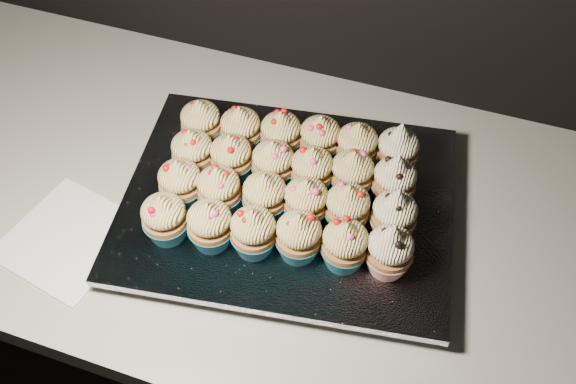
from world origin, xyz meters
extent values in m
cube|color=black|center=(0.00, 1.70, 0.43)|extent=(2.40, 0.60, 0.86)
cube|color=beige|center=(0.00, 1.70, 0.88)|extent=(2.44, 0.64, 0.04)
cube|color=white|center=(-0.41, 1.54, 0.90)|extent=(0.20, 0.20, 0.00)
cube|color=black|center=(-0.12, 1.68, 0.91)|extent=(0.48, 0.39, 0.02)
cube|color=silver|center=(-0.12, 1.68, 0.93)|extent=(0.52, 0.44, 0.01)
cone|color=#186172|center=(-0.26, 1.57, 0.95)|extent=(0.06, 0.06, 0.03)
ellipsoid|color=#EACD76|center=(-0.26, 1.57, 0.99)|extent=(0.06, 0.06, 0.04)
cone|color=#EACD76|center=(-0.26, 1.57, 1.01)|extent=(0.03, 0.03, 0.02)
cone|color=#186172|center=(-0.20, 1.58, 0.95)|extent=(0.06, 0.06, 0.03)
ellipsoid|color=#EACD76|center=(-0.20, 1.58, 0.99)|extent=(0.06, 0.06, 0.04)
cone|color=#EACD76|center=(-0.20, 1.58, 1.01)|extent=(0.03, 0.03, 0.02)
cone|color=#186172|center=(-0.14, 1.59, 0.95)|extent=(0.06, 0.06, 0.03)
ellipsoid|color=#EACD76|center=(-0.14, 1.59, 0.99)|extent=(0.06, 0.06, 0.04)
cone|color=#EACD76|center=(-0.14, 1.59, 1.01)|extent=(0.03, 0.03, 0.02)
cone|color=#186172|center=(-0.08, 1.60, 0.95)|extent=(0.06, 0.06, 0.03)
ellipsoid|color=#EACD76|center=(-0.08, 1.60, 0.99)|extent=(0.06, 0.06, 0.04)
cone|color=#EACD76|center=(-0.08, 1.60, 1.01)|extent=(0.03, 0.03, 0.02)
cone|color=#186172|center=(-0.02, 1.61, 0.95)|extent=(0.06, 0.06, 0.03)
ellipsoid|color=#EACD76|center=(-0.02, 1.61, 0.99)|extent=(0.06, 0.06, 0.04)
cone|color=#EACD76|center=(-0.02, 1.61, 1.01)|extent=(0.03, 0.03, 0.02)
cone|color=#A41617|center=(0.04, 1.62, 0.95)|extent=(0.06, 0.06, 0.03)
ellipsoid|color=#F9E9AF|center=(0.04, 1.62, 0.99)|extent=(0.06, 0.06, 0.04)
cone|color=#F9E9AF|center=(0.04, 1.62, 1.02)|extent=(0.03, 0.03, 0.03)
cone|color=#186172|center=(-0.27, 1.63, 0.95)|extent=(0.06, 0.06, 0.03)
ellipsoid|color=#EACD76|center=(-0.27, 1.63, 0.99)|extent=(0.06, 0.06, 0.04)
cone|color=#EACD76|center=(-0.27, 1.63, 1.01)|extent=(0.03, 0.03, 0.02)
cone|color=#186172|center=(-0.21, 1.64, 0.95)|extent=(0.06, 0.06, 0.03)
ellipsoid|color=#EACD76|center=(-0.21, 1.64, 0.99)|extent=(0.06, 0.06, 0.04)
cone|color=#EACD76|center=(-0.21, 1.64, 1.01)|extent=(0.03, 0.03, 0.02)
cone|color=#186172|center=(-0.15, 1.65, 0.95)|extent=(0.06, 0.06, 0.03)
ellipsoid|color=#EACD76|center=(-0.15, 1.65, 0.99)|extent=(0.06, 0.06, 0.04)
cone|color=#EACD76|center=(-0.15, 1.65, 1.01)|extent=(0.03, 0.03, 0.02)
cone|color=#186172|center=(-0.09, 1.66, 0.95)|extent=(0.06, 0.06, 0.03)
ellipsoid|color=#EACD76|center=(-0.09, 1.66, 0.99)|extent=(0.06, 0.06, 0.04)
cone|color=#EACD76|center=(-0.09, 1.66, 1.01)|extent=(0.03, 0.03, 0.02)
cone|color=#186172|center=(-0.03, 1.67, 0.95)|extent=(0.06, 0.06, 0.03)
ellipsoid|color=#EACD76|center=(-0.03, 1.67, 0.99)|extent=(0.06, 0.06, 0.04)
cone|color=#EACD76|center=(-0.03, 1.67, 1.01)|extent=(0.03, 0.03, 0.02)
cone|color=#A41617|center=(0.03, 1.67, 0.95)|extent=(0.06, 0.06, 0.03)
ellipsoid|color=#F9E9AF|center=(0.03, 1.67, 0.99)|extent=(0.06, 0.06, 0.04)
cone|color=#F9E9AF|center=(0.03, 1.67, 1.02)|extent=(0.03, 0.03, 0.03)
cone|color=#186172|center=(-0.27, 1.69, 0.95)|extent=(0.06, 0.06, 0.03)
ellipsoid|color=#EACD76|center=(-0.27, 1.69, 0.99)|extent=(0.06, 0.06, 0.04)
cone|color=#EACD76|center=(-0.27, 1.69, 1.01)|extent=(0.03, 0.03, 0.02)
cone|color=#186172|center=(-0.22, 1.70, 0.95)|extent=(0.06, 0.06, 0.03)
ellipsoid|color=#EACD76|center=(-0.22, 1.70, 0.99)|extent=(0.06, 0.06, 0.04)
cone|color=#EACD76|center=(-0.22, 1.70, 1.01)|extent=(0.03, 0.03, 0.02)
cone|color=#186172|center=(-0.16, 1.71, 0.95)|extent=(0.06, 0.06, 0.03)
ellipsoid|color=#EACD76|center=(-0.16, 1.71, 0.99)|extent=(0.06, 0.06, 0.04)
cone|color=#EACD76|center=(-0.16, 1.71, 1.01)|extent=(0.03, 0.03, 0.02)
cone|color=#186172|center=(-0.10, 1.72, 0.95)|extent=(0.06, 0.06, 0.03)
ellipsoid|color=#EACD76|center=(-0.10, 1.72, 0.99)|extent=(0.06, 0.06, 0.04)
cone|color=#EACD76|center=(-0.10, 1.72, 1.01)|extent=(0.03, 0.03, 0.02)
cone|color=#186172|center=(-0.04, 1.73, 0.95)|extent=(0.06, 0.06, 0.03)
ellipsoid|color=#EACD76|center=(-0.04, 1.73, 0.99)|extent=(0.06, 0.06, 0.04)
cone|color=#EACD76|center=(-0.04, 1.73, 1.01)|extent=(0.03, 0.03, 0.02)
cone|color=#A41617|center=(0.02, 1.73, 0.95)|extent=(0.06, 0.06, 0.03)
ellipsoid|color=#F9E9AF|center=(0.02, 1.73, 0.99)|extent=(0.06, 0.06, 0.04)
cone|color=#F9E9AF|center=(0.02, 1.73, 1.02)|extent=(0.03, 0.03, 0.03)
cone|color=#186172|center=(-0.29, 1.75, 0.95)|extent=(0.06, 0.06, 0.03)
ellipsoid|color=#EACD76|center=(-0.29, 1.75, 0.99)|extent=(0.06, 0.06, 0.04)
cone|color=#EACD76|center=(-0.29, 1.75, 1.01)|extent=(0.03, 0.03, 0.02)
cone|color=#186172|center=(-0.22, 1.76, 0.95)|extent=(0.06, 0.06, 0.03)
ellipsoid|color=#EACD76|center=(-0.22, 1.76, 0.99)|extent=(0.06, 0.06, 0.04)
cone|color=#EACD76|center=(-0.22, 1.76, 1.01)|extent=(0.03, 0.03, 0.02)
cone|color=#186172|center=(-0.16, 1.77, 0.95)|extent=(0.06, 0.06, 0.03)
ellipsoid|color=#EACD76|center=(-0.16, 1.77, 0.99)|extent=(0.06, 0.06, 0.04)
cone|color=#EACD76|center=(-0.16, 1.77, 1.01)|extent=(0.03, 0.03, 0.02)
cone|color=#186172|center=(-0.11, 1.78, 0.95)|extent=(0.06, 0.06, 0.03)
ellipsoid|color=#EACD76|center=(-0.11, 1.78, 0.99)|extent=(0.06, 0.06, 0.04)
cone|color=#EACD76|center=(-0.11, 1.78, 1.01)|extent=(0.03, 0.03, 0.02)
cone|color=#186172|center=(-0.05, 1.78, 0.95)|extent=(0.06, 0.06, 0.03)
ellipsoid|color=#EACD76|center=(-0.05, 1.78, 0.99)|extent=(0.06, 0.06, 0.04)
cone|color=#EACD76|center=(-0.05, 1.78, 1.01)|extent=(0.03, 0.03, 0.02)
cone|color=#A41617|center=(0.01, 1.79, 0.95)|extent=(0.06, 0.06, 0.03)
ellipsoid|color=#F9E9AF|center=(0.01, 1.79, 0.99)|extent=(0.06, 0.06, 0.04)
cone|color=#F9E9AF|center=(0.01, 1.79, 1.02)|extent=(0.03, 0.03, 0.03)
camera|label=1|loc=(0.06, 1.14, 1.66)|focal=40.00mm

